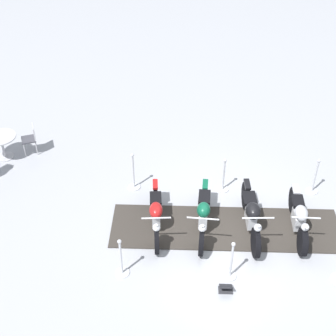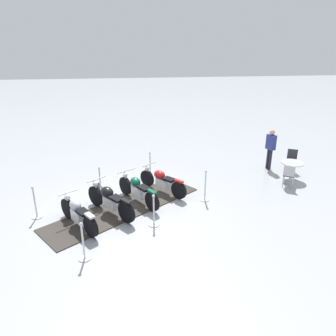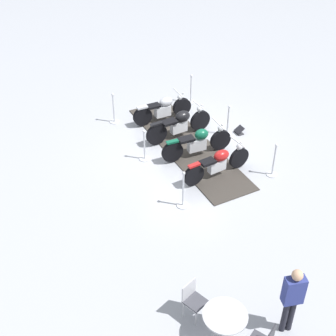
# 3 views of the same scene
# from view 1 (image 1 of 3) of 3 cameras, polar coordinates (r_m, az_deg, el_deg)

# --- Properties ---
(ground_plane) EXTENTS (80.00, 80.00, 0.00)m
(ground_plane) POSITION_cam_1_polar(r_m,az_deg,el_deg) (11.90, 6.88, -7.17)
(ground_plane) COLOR #A8AAB2
(display_platform) EXTENTS (4.53, 5.39, 0.03)m
(display_platform) POSITION_cam_1_polar(r_m,az_deg,el_deg) (11.89, 6.89, -7.11)
(display_platform) COLOR #38332D
(display_platform) RESTS_ON ground_plane
(motorcycle_maroon) EXTENTS (1.75, 1.53, 0.94)m
(motorcycle_maroon) POSITION_cam_1_polar(r_m,az_deg,el_deg) (11.50, -1.44, -5.49)
(motorcycle_maroon) COLOR black
(motorcycle_maroon) RESTS_ON display_platform
(motorcycle_forest) EXTENTS (1.97, 1.33, 0.97)m
(motorcycle_forest) POSITION_cam_1_polar(r_m,az_deg,el_deg) (11.49, 4.23, -5.54)
(motorcycle_forest) COLOR black
(motorcycle_forest) RESTS_ON display_platform
(motorcycle_black) EXTENTS (1.85, 1.55, 1.02)m
(motorcycle_black) POSITION_cam_1_polar(r_m,az_deg,el_deg) (11.59, 9.91, -5.53)
(motorcycle_black) COLOR black
(motorcycle_black) RESTS_ON display_platform
(motorcycle_chrome) EXTENTS (1.79, 1.30, 0.94)m
(motorcycle_chrome) POSITION_cam_1_polar(r_m,az_deg,el_deg) (11.85, 15.34, -5.70)
(motorcycle_chrome) COLOR black
(motorcycle_chrome) RESTS_ON display_platform
(stanchion_left_front) EXTENTS (0.33, 0.33, 1.13)m
(stanchion_left_front) POSITION_cam_1_polar(r_m,az_deg,el_deg) (12.74, -4.12, -1.06)
(stanchion_left_front) COLOR silver
(stanchion_left_front) RESTS_ON ground_plane
(stanchion_right_front) EXTENTS (0.32, 0.32, 1.07)m
(stanchion_right_front) POSITION_cam_1_polar(r_m,az_deg,el_deg) (10.68, -5.58, -11.18)
(stanchion_right_front) COLOR silver
(stanchion_right_front) RESTS_ON ground_plane
(stanchion_left_mid) EXTENTS (0.33, 0.33, 1.03)m
(stanchion_left_mid) POSITION_cam_1_polar(r_m,az_deg,el_deg) (12.76, 6.60, -1.45)
(stanchion_left_mid) COLOR silver
(stanchion_left_mid) RESTS_ON ground_plane
(stanchion_right_mid) EXTENTS (0.30, 0.30, 1.08)m
(stanchion_right_mid) POSITION_cam_1_polar(r_m,az_deg,el_deg) (10.65, 7.51, -11.39)
(stanchion_right_mid) COLOR silver
(stanchion_right_mid) RESTS_ON ground_plane
(stanchion_left_rear) EXTENTS (0.32, 0.32, 1.08)m
(stanchion_left_rear) POSITION_cam_1_polar(r_m,az_deg,el_deg) (13.16, 17.01, -1.51)
(stanchion_left_rear) COLOR silver
(stanchion_left_rear) RESTS_ON ground_plane
(info_placard) EXTENTS (0.36, 0.37, 0.22)m
(info_placard) POSITION_cam_1_polar(r_m,az_deg,el_deg) (10.63, 6.89, -14.06)
(info_placard) COLOR #333338
(info_placard) RESTS_ON ground_plane
(cafe_table) EXTENTS (0.89, 0.89, 0.74)m
(cafe_table) POSITION_cam_1_polar(r_m,az_deg,el_deg) (14.47, -19.26, 3.01)
(cafe_table) COLOR #B7B7BC
(cafe_table) RESTS_ON ground_plane
(cafe_chair_across_table) EXTENTS (0.56, 0.56, 0.91)m
(cafe_chair_across_table) POSITION_cam_1_polar(r_m,az_deg,el_deg) (14.45, -16.04, 3.53)
(cafe_chair_across_table) COLOR #B7B7BC
(cafe_chair_across_table) RESTS_ON ground_plane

